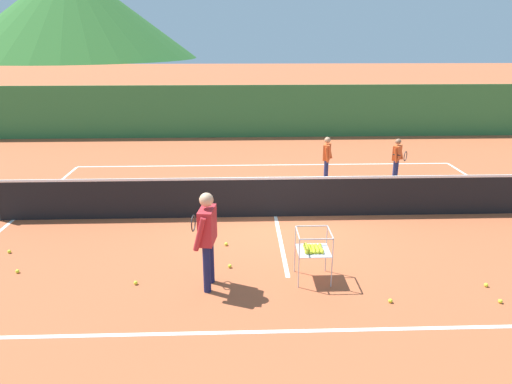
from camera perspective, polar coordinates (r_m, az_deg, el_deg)
name	(u,v)px	position (r m, az deg, el deg)	size (l,w,h in m)	color
ground_plane	(275,216)	(11.08, 2.39, -2.99)	(120.00, 120.00, 0.00)	#B25633
line_baseline_near	(299,331)	(7.11, 5.26, -16.50)	(12.21, 0.08, 0.01)	white
line_baseline_far	(265,165)	(15.41, 1.10, 3.31)	(12.21, 0.08, 0.01)	white
line_sideline_west	(13,220)	(12.24, -27.47, -3.03)	(0.08, 9.08, 0.01)	white
line_service_center	(275,216)	(11.08, 2.39, -2.98)	(0.08, 5.87, 0.01)	white
tennis_net	(276,197)	(10.90, 2.42, -0.55)	(12.89, 0.08, 1.05)	#333338
instructor	(207,232)	(7.74, -5.99, -4.84)	(0.44, 0.80, 1.69)	#191E4C
student_0	(327,155)	(13.71, 8.64, 4.50)	(0.36, 0.53, 1.30)	navy
student_1	(397,155)	(14.22, 16.83, 4.28)	(0.42, 0.69, 1.24)	navy
ball_cart	(313,249)	(8.17, 6.93, -6.89)	(0.58, 0.58, 0.90)	#B7B7BC
tennis_ball_0	(17,271)	(9.57, -27.05, -8.59)	(0.07, 0.07, 0.07)	yellow
tennis_ball_1	(390,301)	(8.00, 16.06, -12.61)	(0.07, 0.07, 0.07)	yellow
tennis_ball_2	(230,266)	(8.74, -3.21, -8.99)	(0.07, 0.07, 0.07)	yellow
tennis_ball_3	(9,252)	(10.46, -27.84, -6.43)	(0.07, 0.07, 0.07)	yellow
tennis_ball_4	(500,301)	(8.63, 27.62, -11.70)	(0.07, 0.07, 0.07)	yellow
tennis_ball_5	(226,244)	(9.60, -3.66, -6.34)	(0.07, 0.07, 0.07)	yellow
tennis_ball_7	(486,285)	(9.03, 26.23, -10.12)	(0.07, 0.07, 0.07)	yellow
tennis_ball_8	(136,283)	(8.45, -14.44, -10.65)	(0.07, 0.07, 0.07)	yellow
windscreen_fence	(259,111)	(19.52, 0.40, 9.79)	(26.85, 0.08, 2.14)	#33753D
hill_0	(73,11)	(91.82, -21.42, 19.80)	(41.79, 41.79, 15.54)	#2D6628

